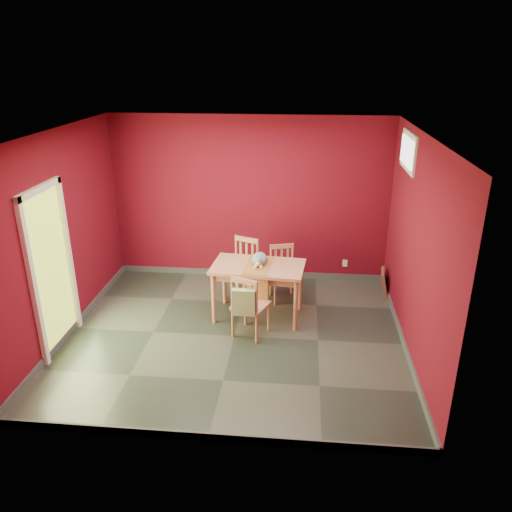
# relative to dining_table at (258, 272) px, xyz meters

# --- Properties ---
(ground) EXTENTS (4.50, 4.50, 0.00)m
(ground) POSITION_rel_dining_table_xyz_m (-0.27, -0.59, -0.70)
(ground) COLOR #2D342D
(ground) RESTS_ON ground
(room_shell) EXTENTS (4.50, 4.50, 4.50)m
(room_shell) POSITION_rel_dining_table_xyz_m (-0.27, -0.59, -0.65)
(room_shell) COLOR #5C0917
(room_shell) RESTS_ON ground
(doorway) EXTENTS (0.06, 1.01, 2.13)m
(doorway) POSITION_rel_dining_table_xyz_m (-2.49, -0.99, 0.42)
(doorway) COLOR #B7D838
(doorway) RESTS_ON ground
(window) EXTENTS (0.05, 0.90, 0.50)m
(window) POSITION_rel_dining_table_xyz_m (1.96, 0.41, 1.65)
(window) COLOR white
(window) RESTS_ON room_shell
(outlet_plate) EXTENTS (0.08, 0.02, 0.12)m
(outlet_plate) POSITION_rel_dining_table_xyz_m (1.33, 1.39, -0.40)
(outlet_plate) COLOR silver
(outlet_plate) RESTS_ON room_shell
(dining_table) EXTENTS (1.34, 0.86, 0.80)m
(dining_table) POSITION_rel_dining_table_xyz_m (0.00, 0.00, 0.00)
(dining_table) COLOR #B37254
(dining_table) RESTS_ON ground
(table_runner) EXTENTS (0.40, 0.74, 0.36)m
(table_runner) POSITION_rel_dining_table_xyz_m (0.00, -0.12, 0.04)
(table_runner) COLOR #9B5B28
(table_runner) RESTS_ON dining_table
(chair_far_left) EXTENTS (0.58, 0.58, 0.95)m
(chair_far_left) POSITION_rel_dining_table_xyz_m (-0.30, 0.61, -0.22)
(chair_far_left) COLOR #B37254
(chair_far_left) RESTS_ON ground
(chair_far_right) EXTENTS (0.49, 0.49, 0.85)m
(chair_far_right) POSITION_rel_dining_table_xyz_m (0.33, 0.61, -0.26)
(chair_far_right) COLOR #B37254
(chair_far_right) RESTS_ON ground
(chair_near) EXTENTS (0.55, 0.55, 0.90)m
(chair_near) POSITION_rel_dining_table_xyz_m (-0.07, -0.54, -0.24)
(chair_near) COLOR #B37254
(chair_near) RESTS_ON ground
(tote_bag) EXTENTS (0.30, 0.18, 0.42)m
(tote_bag) POSITION_rel_dining_table_xyz_m (-0.12, -0.75, -0.10)
(tote_bag) COLOR #92AA6C
(tote_bag) RESTS_ON chair_near
(cat) EXTENTS (0.31, 0.47, 0.21)m
(cat) POSITION_rel_dining_table_xyz_m (0.01, 0.06, 0.21)
(cat) COLOR slate
(cat) RESTS_ON table_runner
(picture_frame) EXTENTS (0.19, 0.41, 0.40)m
(picture_frame) POSITION_rel_dining_table_xyz_m (1.92, 0.90, -0.50)
(picture_frame) COLOR brown
(picture_frame) RESTS_ON ground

